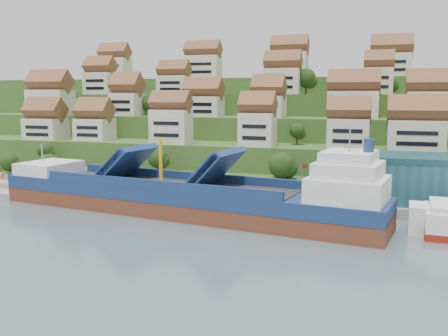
% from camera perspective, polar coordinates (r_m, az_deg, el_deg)
% --- Properties ---
extents(ground, '(300.00, 300.00, 0.00)m').
position_cam_1_polar(ground, '(103.98, -2.03, -5.45)').
color(ground, slate).
rests_on(ground, ground).
extents(quay, '(180.00, 14.00, 2.20)m').
position_cam_1_polar(quay, '(113.56, 10.12, -3.83)').
color(quay, gray).
rests_on(quay, ground).
extents(pebble_beach, '(45.00, 20.00, 1.00)m').
position_cam_1_polar(pebble_beach, '(143.11, -22.81, -2.08)').
color(pebble_beach, gray).
rests_on(pebble_beach, ground).
extents(hillside, '(260.00, 128.00, 31.00)m').
position_cam_1_polar(hillside, '(202.09, 7.77, 4.26)').
color(hillside, '#2D4C1E').
rests_on(hillside, ground).
extents(hillside_village, '(159.50, 64.44, 29.24)m').
position_cam_1_polar(hillside_village, '(158.94, 5.61, 8.12)').
color(hillside_village, beige).
rests_on(hillside_village, ground).
extents(hillside_trees, '(144.54, 62.86, 31.19)m').
position_cam_1_polar(hillside_trees, '(146.89, 0.07, 5.10)').
color(hillside_trees, '#234015').
rests_on(hillside_trees, ground).
extents(flagpole, '(1.28, 0.16, 8.00)m').
position_cam_1_polar(flagpole, '(107.85, 8.86, -1.31)').
color(flagpole, gray).
rests_on(flagpole, quay).
extents(beach_huts, '(14.40, 3.70, 2.20)m').
position_cam_1_polar(beach_huts, '(143.21, -23.77, -1.48)').
color(beach_huts, white).
rests_on(beach_huts, pebble_beach).
extents(cargo_ship, '(86.59, 26.20, 19.07)m').
position_cam_1_polar(cargo_ship, '(103.92, -4.04, -3.46)').
color(cargo_ship, brown).
rests_on(cargo_ship, ground).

